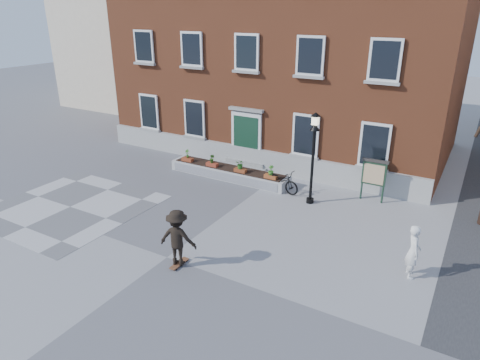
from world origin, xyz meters
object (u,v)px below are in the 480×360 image
Objects in this scene: notice_board at (374,174)px; lamp_post at (314,146)px; skateboarder at (178,238)px; bystander at (413,252)px; bicycle at (280,181)px.

lamp_post is at bearing -145.56° from notice_board.
lamp_post is at bearing 74.17° from skateboarder.
bystander is 6.08m from lamp_post.
skateboarder is at bearing -116.64° from notice_board.
lamp_post is at bearing -95.30° from bicycle.
skateboarder is (-1.88, -6.63, -1.53)m from lamp_post.
bicycle is 4.07m from notice_board.
bystander is 5.60m from notice_board.
skateboarder is (-0.22, -7.09, 0.49)m from bicycle.
lamp_post reaches higher than bystander.
notice_board is at bearing -64.56° from bicycle.
bystander is 0.94× the size of notice_board.
skateboarder reaches higher than notice_board.
lamp_post reaches higher than notice_board.
notice_board is (-2.48, 5.01, 0.39)m from bystander.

